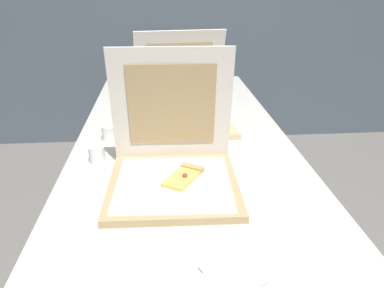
% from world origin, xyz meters
% --- Properties ---
extents(table, '(0.84, 2.12, 0.75)m').
position_xyz_m(table, '(0.00, 0.58, 0.70)').
color(table, beige).
rests_on(table, ground).
extents(pizza_box_front, '(0.40, 0.40, 0.41)m').
position_xyz_m(pizza_box_front, '(-0.05, 0.26, 0.81)').
color(pizza_box_front, tan).
rests_on(pizza_box_front, table).
extents(pizza_box_middle, '(0.43, 0.43, 0.39)m').
position_xyz_m(pizza_box_middle, '(0.01, 0.79, 0.81)').
color(pizza_box_middle, tan).
rests_on(pizza_box_middle, table).
extents(cup_white_mid, '(0.05, 0.05, 0.06)m').
position_xyz_m(cup_white_mid, '(-0.29, 0.63, 0.78)').
color(cup_white_mid, white).
rests_on(cup_white_mid, table).
extents(cup_white_near_center, '(0.05, 0.05, 0.06)m').
position_xyz_m(cup_white_near_center, '(-0.31, 0.43, 0.78)').
color(cup_white_near_center, white).
rests_on(cup_white_near_center, table).
extents(napkin_pile, '(0.16, 0.16, 0.01)m').
position_xyz_m(napkin_pile, '(0.06, -0.16, 0.75)').
color(napkin_pile, white).
rests_on(napkin_pile, table).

